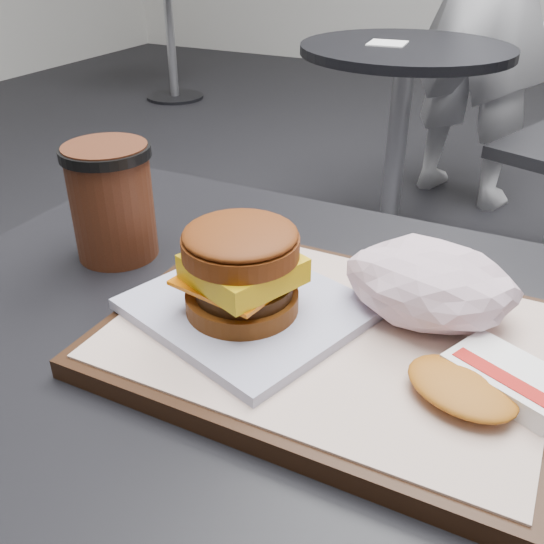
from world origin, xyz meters
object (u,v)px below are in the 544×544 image
(coffee_cup, at_px, (112,198))
(neighbor_table, at_px, (401,106))
(hash_brown, at_px, (488,382))
(customer_table, at_px, (285,477))
(crumpled_wrapper, at_px, (431,284))
(breakfast_sandwich, at_px, (244,279))
(serving_tray, at_px, (330,340))

(coffee_cup, bearing_deg, neighbor_table, 93.97)
(hash_brown, xyz_separation_m, coffee_cup, (-0.42, 0.08, 0.04))
(customer_table, relative_size, coffee_cup, 6.26)
(crumpled_wrapper, distance_m, coffee_cup, 0.35)
(customer_table, height_order, crumpled_wrapper, crumpled_wrapper)
(breakfast_sandwich, distance_m, neighbor_table, 1.72)
(customer_table, xyz_separation_m, breakfast_sandwich, (-0.04, -0.01, 0.24))
(customer_table, bearing_deg, coffee_cup, 166.45)
(serving_tray, distance_m, hash_brown, 0.14)
(crumpled_wrapper, relative_size, neighbor_table, 0.20)
(hash_brown, relative_size, coffee_cup, 1.05)
(hash_brown, bearing_deg, customer_table, 172.61)
(crumpled_wrapper, height_order, neighbor_table, crumpled_wrapper)
(crumpled_wrapper, xyz_separation_m, coffee_cup, (-0.35, -0.00, 0.02))
(neighbor_table, bearing_deg, crumpled_wrapper, -73.85)
(customer_table, bearing_deg, neighbor_table, 101.98)
(hash_brown, xyz_separation_m, crumpled_wrapper, (-0.07, 0.08, 0.02))
(hash_brown, bearing_deg, coffee_cup, 169.04)
(breakfast_sandwich, relative_size, crumpled_wrapper, 1.58)
(serving_tray, bearing_deg, coffee_cup, 168.32)
(hash_brown, bearing_deg, serving_tray, 170.53)
(serving_tray, bearing_deg, customer_table, 179.49)
(customer_table, xyz_separation_m, hash_brown, (0.18, -0.02, 0.22))
(breakfast_sandwich, distance_m, hash_brown, 0.21)
(customer_table, distance_m, coffee_cup, 0.35)
(serving_tray, relative_size, neighbor_table, 0.51)
(serving_tray, height_order, coffee_cup, coffee_cup)
(breakfast_sandwich, xyz_separation_m, crumpled_wrapper, (0.15, 0.08, -0.01))
(customer_table, height_order, hash_brown, hash_brown)
(neighbor_table, bearing_deg, hash_brown, -72.52)
(customer_table, distance_m, crumpled_wrapper, 0.27)
(neighbor_table, bearing_deg, customer_table, -78.02)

